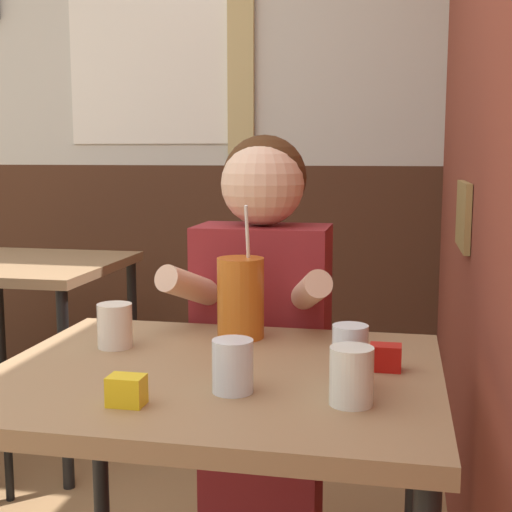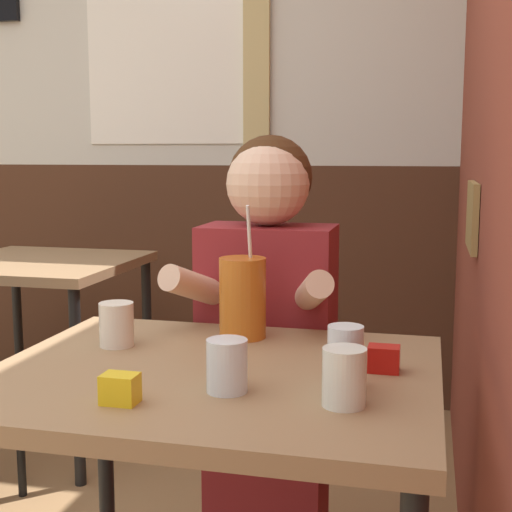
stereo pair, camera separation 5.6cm
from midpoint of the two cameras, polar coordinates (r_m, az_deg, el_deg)
name	(u,v)px [view 1 (the left image)]	position (r m, az deg, el deg)	size (l,w,h in m)	color
brick_wall_right	(482,81)	(2.07, 16.88, 13.26)	(0.08, 4.33, 2.70)	brown
back_wall	(185,110)	(3.42, -6.17, 11.55)	(5.34, 0.09, 2.70)	silver
main_table	(216,410)	(1.42, -4.36, -12.19)	(0.86, 0.71, 0.74)	#93704C
background_table	(25,285)	(2.91, -18.50, -2.21)	(0.70, 0.71, 0.74)	#93704C
person_seated	(262,351)	(1.88, -0.35, -7.62)	(0.42, 0.41, 1.20)	maroon
cocktail_pitcher	(241,298)	(1.60, -2.25, -3.35)	(0.11, 0.11, 0.30)	#C6661E
glass_near_pitcher	(350,356)	(1.29, 6.27, -7.96)	(0.06, 0.06, 0.11)	silver
glass_center	(351,376)	(1.20, 6.29, -9.52)	(0.07, 0.07, 0.10)	silver
glass_far_side	(115,326)	(1.57, -12.24, -5.47)	(0.07, 0.07, 0.09)	silver
glass_by_brick	(233,366)	(1.25, -3.18, -8.78)	(0.07, 0.07, 0.09)	silver
condiment_ketchup	(386,357)	(1.40, 9.18, -8.02)	(0.06, 0.04, 0.05)	#B7140F
condiment_mustard	(127,390)	(1.22, -11.65, -10.50)	(0.06, 0.04, 0.05)	yellow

